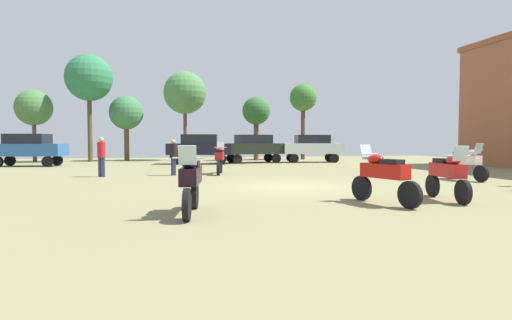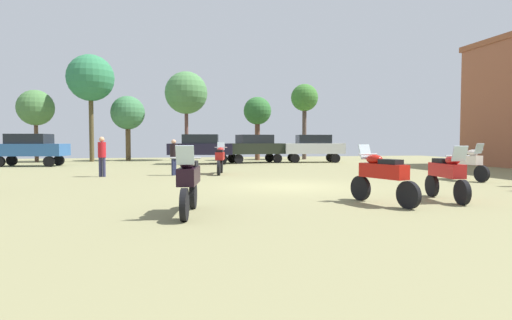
% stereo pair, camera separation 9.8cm
% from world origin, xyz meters
% --- Properties ---
extents(ground_plane, '(44.00, 52.00, 0.02)m').
position_xyz_m(ground_plane, '(0.00, 0.00, 0.01)').
color(ground_plane, '#807C53').
extents(motorcycle_1, '(0.68, 2.20, 1.49)m').
position_xyz_m(motorcycle_1, '(-3.64, -4.85, 0.75)').
color(motorcycle_1, black).
rests_on(motorcycle_1, ground).
extents(motorcycle_2, '(0.65, 2.12, 1.48)m').
position_xyz_m(motorcycle_2, '(7.50, 0.66, 0.74)').
color(motorcycle_2, black).
rests_on(motorcycle_2, ground).
extents(motorcycle_3, '(0.84, 2.19, 1.49)m').
position_xyz_m(motorcycle_3, '(1.15, -4.34, 0.75)').
color(motorcycle_3, black).
rests_on(motorcycle_3, ground).
extents(motorcycle_4, '(0.65, 2.16, 1.46)m').
position_xyz_m(motorcycle_4, '(3.13, -4.11, 0.74)').
color(motorcycle_4, black).
rests_on(motorcycle_4, ground).
extents(motorcycle_7, '(0.70, 2.13, 1.51)m').
position_xyz_m(motorcycle_7, '(-1.71, 5.83, 0.76)').
color(motorcycle_7, black).
rests_on(motorcycle_7, ground).
extents(car_1, '(4.48, 2.29, 2.00)m').
position_xyz_m(car_1, '(6.21, 15.14, 1.19)').
color(car_1, black).
rests_on(car_1, ground).
extents(car_2, '(4.52, 2.42, 2.00)m').
position_xyz_m(car_2, '(-12.56, 14.30, 1.19)').
color(car_2, black).
rests_on(car_2, ground).
extents(car_3, '(4.55, 2.52, 2.00)m').
position_xyz_m(car_3, '(1.87, 15.33, 1.19)').
color(car_3, black).
rests_on(car_3, ground).
extents(car_4, '(4.52, 2.44, 2.00)m').
position_xyz_m(car_4, '(-2.00, 14.57, 1.19)').
color(car_4, black).
rests_on(car_4, ground).
extents(person_1, '(0.46, 0.46, 1.64)m').
position_xyz_m(person_1, '(-3.86, 5.54, 0.97)').
color(person_1, '#222747').
rests_on(person_1, ground).
extents(person_2, '(0.44, 0.44, 1.76)m').
position_xyz_m(person_2, '(-6.95, 5.40, 1.05)').
color(person_2, '#2D2F4F').
rests_on(person_2, ground).
extents(tree_1, '(3.39, 3.39, 7.11)m').
position_xyz_m(tree_1, '(-2.72, 20.29, 5.41)').
color(tree_1, brown).
rests_on(tree_1, ground).
extents(tree_3, '(2.27, 2.27, 6.34)m').
position_xyz_m(tree_3, '(7.09, 19.92, 5.08)').
color(tree_3, '#4D3D36').
rests_on(tree_3, ground).
extents(tree_4, '(2.61, 2.61, 5.32)m').
position_xyz_m(tree_4, '(-13.72, 19.67, 3.99)').
color(tree_4, '#4F392A').
rests_on(tree_4, ground).
extents(tree_5, '(2.22, 2.22, 5.09)m').
position_xyz_m(tree_5, '(2.87, 19.14, 3.89)').
color(tree_5, brown).
rests_on(tree_5, ground).
extents(tree_6, '(3.45, 3.45, 8.00)m').
position_xyz_m(tree_6, '(-9.82, 19.46, 6.24)').
color(tree_6, '#4D4126').
rests_on(tree_6, ground).
extents(tree_7, '(2.64, 2.64, 5.10)m').
position_xyz_m(tree_7, '(-7.28, 20.60, 3.75)').
color(tree_7, brown).
rests_on(tree_7, ground).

